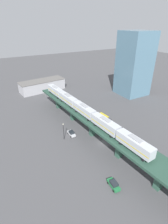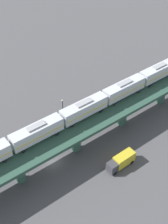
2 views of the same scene
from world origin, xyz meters
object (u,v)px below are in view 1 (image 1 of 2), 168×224
Objects in this scene: street_car_silver at (71,133)px; street_lamp at (64,130)px; office_tower at (134,64)px; subway_train at (84,110)px; delivery_truck at (104,119)px; warehouse_building at (42,85)px; street_car_green at (114,184)px.

street_car_silver is 0.64× the size of street_lamp.
street_car_silver is 4.91m from street_lamp.
street_lamp is at bearing -156.82° from office_tower.
subway_train is 52.93m from office_tower.
warehouse_building reaches higher than delivery_truck.
office_tower is at bearing 26.51° from subway_train.
warehouse_building is at bearing 145.52° from office_tower.
street_car_silver is (0.63, 27.64, 0.00)m from street_car_green.
warehouse_building is at bearing 89.74° from subway_train.
warehouse_building is 58.38m from office_tower.
street_car_green is (-6.15, -27.30, -9.27)m from subway_train.
street_lamp is 0.24× the size of warehouse_building.
office_tower is (35.13, 20.94, 16.24)m from delivery_truck.
street_lamp is 62.48m from office_tower.
street_lamp reaches higher than warehouse_building.
street_car_silver is 0.12× the size of office_tower.
street_car_green is 0.13× the size of office_tower.
subway_train is 9.00× the size of street_lamp.
street_car_silver is at bearing -156.26° from office_tower.
subway_train is at bearing -153.49° from office_tower.
warehouse_building is (6.40, 82.67, 2.47)m from street_car_green.
warehouse_building is at bearing 84.01° from street_car_silver.
delivery_truck is 21.22m from street_lamp.
street_car_green is 0.66× the size of street_lamp.
delivery_truck is 1.06× the size of street_lamp.
warehouse_building is 0.82× the size of office_tower.
warehouse_building is (9.40, 55.98, -0.70)m from street_lamp.
warehouse_building is at bearing 85.57° from street_car_green.
street_car_green is 0.62× the size of delivery_truck.
subway_train is 11.01m from street_lamp.
warehouse_building is (5.77, 55.03, 2.47)m from street_car_silver.
street_car_silver is 55.39m from warehouse_building.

